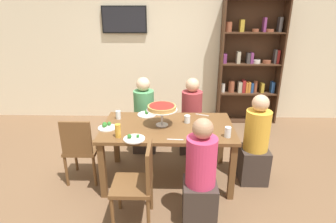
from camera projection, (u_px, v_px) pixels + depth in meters
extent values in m
plane|color=brown|center=(168.00, 178.00, 3.68)|extent=(12.00, 12.00, 0.00)
cube|color=beige|center=(171.00, 46.00, 5.23)|extent=(8.00, 0.12, 2.80)
cube|color=brown|center=(168.00, 127.00, 3.42)|extent=(1.59, 0.91, 0.04)
cube|color=brown|center=(103.00, 171.00, 3.20)|extent=(0.07, 0.07, 0.70)
cube|color=brown|center=(232.00, 172.00, 3.17)|extent=(0.07, 0.07, 0.70)
cube|color=brown|center=(116.00, 139.00, 3.94)|extent=(0.07, 0.07, 0.70)
cube|color=brown|center=(221.00, 141.00, 3.90)|extent=(0.07, 0.07, 0.70)
cube|color=#422819|center=(221.00, 64.00, 5.11)|extent=(0.03, 0.30, 2.20)
cube|color=#422819|center=(280.00, 65.00, 5.09)|extent=(0.03, 0.30, 2.20)
cube|color=#422819|center=(248.00, 63.00, 5.23)|extent=(1.10, 0.02, 2.20)
cube|color=#422819|center=(244.00, 120.00, 5.49)|extent=(1.04, 0.28, 0.02)
cube|color=#422819|center=(247.00, 93.00, 5.29)|extent=(1.04, 0.28, 0.02)
cube|color=#422819|center=(250.00, 64.00, 5.10)|extent=(1.04, 0.28, 0.02)
cube|color=#422819|center=(254.00, 32.00, 4.90)|extent=(1.04, 0.28, 0.02)
cylinder|color=silver|center=(223.00, 88.00, 5.27)|extent=(0.08, 0.08, 0.16)
cylinder|color=brown|center=(231.00, 86.00, 5.26)|extent=(0.11, 0.11, 0.22)
cube|color=#B2A88E|center=(240.00, 87.00, 5.26)|extent=(0.07, 0.12, 0.20)
cube|color=maroon|center=(243.00, 86.00, 5.25)|extent=(0.06, 0.13, 0.23)
cube|color=orange|center=(246.00, 87.00, 5.25)|extent=(0.04, 0.13, 0.19)
cube|color=orange|center=(249.00, 87.00, 5.25)|extent=(0.04, 0.13, 0.20)
cube|color=navy|center=(252.00, 88.00, 5.26)|extent=(0.04, 0.13, 0.18)
cylinder|color=brown|center=(255.00, 87.00, 5.25)|extent=(0.07, 0.07, 0.21)
cube|color=#B7932D|center=(262.00, 88.00, 5.25)|extent=(0.06, 0.13, 0.18)
cube|color=navy|center=(272.00, 87.00, 5.24)|extent=(0.05, 0.13, 0.20)
cube|color=#7A3370|center=(225.00, 58.00, 5.07)|extent=(0.06, 0.13, 0.17)
cube|color=#B2A88E|center=(238.00, 57.00, 5.06)|extent=(0.06, 0.13, 0.21)
cube|color=#3D3838|center=(248.00, 58.00, 5.06)|extent=(0.06, 0.13, 0.18)
cube|color=#7A3370|center=(251.00, 58.00, 5.06)|extent=(0.05, 0.13, 0.19)
cylinder|color=silver|center=(256.00, 61.00, 5.08)|extent=(0.13, 0.13, 0.06)
cylinder|color=brown|center=(267.00, 62.00, 5.07)|extent=(0.15, 0.15, 0.06)
cube|color=#3D3838|center=(275.00, 56.00, 5.04)|extent=(0.04, 0.11, 0.25)
cube|color=maroon|center=(277.00, 57.00, 5.04)|extent=(0.04, 0.13, 0.24)
cylinder|color=brown|center=(229.00, 27.00, 4.87)|extent=(0.12, 0.12, 0.17)
cube|color=#B7932D|center=(242.00, 26.00, 4.86)|extent=(0.07, 0.13, 0.20)
cylinder|color=brown|center=(255.00, 30.00, 4.88)|extent=(0.12, 0.12, 0.05)
cube|color=#7A3370|center=(264.00, 25.00, 4.85)|extent=(0.04, 0.13, 0.24)
cylinder|color=brown|center=(269.00, 30.00, 4.88)|extent=(0.15, 0.15, 0.05)
cube|color=#3D3838|center=(280.00, 24.00, 4.84)|extent=(0.06, 0.13, 0.24)
cube|color=black|center=(124.00, 20.00, 5.00)|extent=(0.80, 0.05, 0.47)
cube|color=black|center=(124.00, 20.00, 4.97)|extent=(0.76, 0.01, 0.43)
cube|color=#382D28|center=(145.00, 136.00, 4.33)|extent=(0.34, 0.34, 0.45)
cylinder|color=#4C935B|center=(144.00, 107.00, 4.16)|extent=(0.30, 0.30, 0.50)
sphere|color=beige|center=(143.00, 84.00, 4.03)|extent=(0.20, 0.20, 0.20)
cube|color=#382D28|center=(191.00, 137.00, 4.29)|extent=(0.34, 0.34, 0.45)
cylinder|color=#993338|center=(192.00, 108.00, 4.12)|extent=(0.30, 0.30, 0.50)
sphere|color=tan|center=(193.00, 85.00, 3.99)|extent=(0.20, 0.20, 0.20)
cube|color=#382D28|center=(253.00, 164.00, 3.56)|extent=(0.34, 0.34, 0.45)
cylinder|color=gold|center=(257.00, 130.00, 3.39)|extent=(0.30, 0.30, 0.50)
sphere|color=tan|center=(261.00, 103.00, 3.26)|extent=(0.20, 0.20, 0.20)
cube|color=#382D28|center=(199.00, 201.00, 2.89)|extent=(0.34, 0.34, 0.45)
cylinder|color=#D63866|center=(201.00, 161.00, 2.72)|extent=(0.30, 0.30, 0.50)
sphere|color=#A87A5B|center=(203.00, 128.00, 2.60)|extent=(0.20, 0.20, 0.20)
cube|color=brown|center=(83.00, 148.00, 3.53)|extent=(0.40, 0.40, 0.04)
cube|color=brown|center=(76.00, 138.00, 3.28)|extent=(0.36, 0.04, 0.42)
cylinder|color=brown|center=(76.00, 157.00, 3.78)|extent=(0.04, 0.04, 0.41)
cylinder|color=brown|center=(102.00, 157.00, 3.77)|extent=(0.04, 0.04, 0.41)
cylinder|color=brown|center=(66.00, 171.00, 3.45)|extent=(0.04, 0.04, 0.41)
cylinder|color=brown|center=(95.00, 172.00, 3.44)|extent=(0.04, 0.04, 0.41)
cube|color=brown|center=(132.00, 185.00, 2.81)|extent=(0.40, 0.40, 0.04)
cube|color=brown|center=(149.00, 166.00, 2.72)|extent=(0.04, 0.36, 0.42)
cylinder|color=brown|center=(113.00, 215.00, 2.73)|extent=(0.04, 0.04, 0.41)
cylinder|color=brown|center=(119.00, 193.00, 3.05)|extent=(0.04, 0.04, 0.41)
cylinder|color=brown|center=(148.00, 216.00, 2.72)|extent=(0.04, 0.04, 0.41)
cylinder|color=brown|center=(151.00, 193.00, 3.05)|extent=(0.04, 0.04, 0.41)
cylinder|color=silver|center=(162.00, 125.00, 3.43)|extent=(0.15, 0.15, 0.01)
cylinder|color=silver|center=(162.00, 117.00, 3.40)|extent=(0.03, 0.03, 0.19)
cylinder|color=silver|center=(162.00, 110.00, 3.36)|extent=(0.37, 0.37, 0.01)
cylinder|color=tan|center=(162.00, 108.00, 3.35)|extent=(0.34, 0.34, 0.05)
cylinder|color=maroon|center=(162.00, 105.00, 3.34)|extent=(0.30, 0.30, 0.00)
cylinder|color=white|center=(147.00, 115.00, 3.75)|extent=(0.25, 0.25, 0.01)
sphere|color=#2D7028|center=(147.00, 112.00, 3.73)|extent=(0.05, 0.05, 0.05)
sphere|color=#2D7028|center=(146.00, 112.00, 3.76)|extent=(0.05, 0.05, 0.05)
cylinder|color=white|center=(134.00, 139.00, 3.07)|extent=(0.24, 0.24, 0.01)
sphere|color=#2D7028|center=(138.00, 136.00, 3.08)|extent=(0.04, 0.04, 0.04)
sphere|color=#2D7028|center=(129.00, 136.00, 3.06)|extent=(0.05, 0.05, 0.05)
cylinder|color=white|center=(107.00, 128.00, 3.34)|extent=(0.22, 0.22, 0.01)
sphere|color=#2D7028|center=(105.00, 124.00, 3.35)|extent=(0.06, 0.06, 0.06)
sphere|color=#2D7028|center=(104.00, 125.00, 3.33)|extent=(0.05, 0.05, 0.05)
sphere|color=#2D7028|center=(109.00, 124.00, 3.39)|extent=(0.05, 0.05, 0.05)
cylinder|color=gold|center=(118.00, 131.00, 3.10)|extent=(0.07, 0.07, 0.15)
cylinder|color=white|center=(187.00, 119.00, 3.49)|extent=(0.07, 0.07, 0.10)
cylinder|color=white|center=(228.00, 132.00, 3.11)|extent=(0.07, 0.07, 0.12)
cylinder|color=white|center=(118.00, 115.00, 3.61)|extent=(0.06, 0.06, 0.11)
cube|color=silver|center=(202.00, 115.00, 3.75)|extent=(0.17, 0.08, 0.00)
cube|color=silver|center=(175.00, 139.00, 3.07)|extent=(0.18, 0.03, 0.00)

